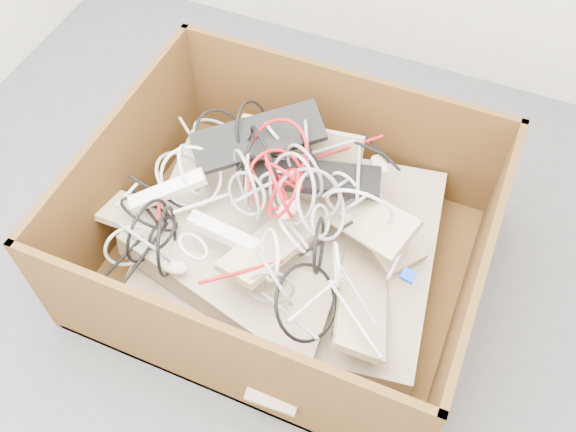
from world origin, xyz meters
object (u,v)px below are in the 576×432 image
at_px(cardboard_box, 281,245).
at_px(power_strip_left, 167,190).
at_px(power_strip_right, 225,234).
at_px(vga_plug, 408,276).

bearing_deg(cardboard_box, power_strip_left, -166.04).
bearing_deg(cardboard_box, power_strip_right, -131.36).
relative_size(power_strip_right, vga_plug, 5.87).
bearing_deg(power_strip_left, cardboard_box, -24.78).
bearing_deg(power_strip_left, power_strip_right, -52.33).
xyz_separation_m(cardboard_box, power_strip_left, (-0.38, -0.09, 0.25)).
height_order(cardboard_box, power_strip_left, cardboard_box).
bearing_deg(power_strip_left, vga_plug, -37.91).
bearing_deg(vga_plug, power_strip_right, -168.12).
height_order(power_strip_left, vga_plug, power_strip_left).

